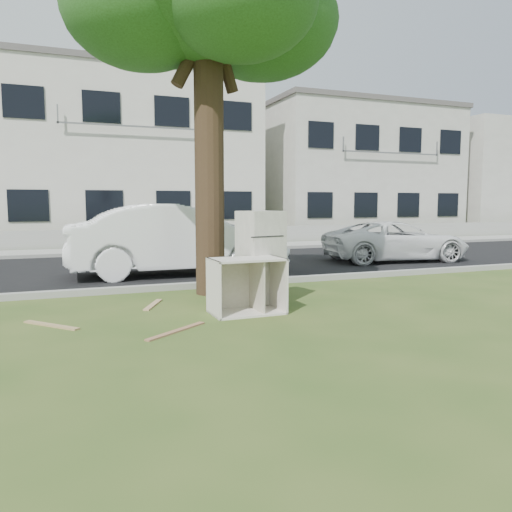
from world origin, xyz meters
name	(u,v)px	position (x,y,z in m)	size (l,w,h in m)	color
ground	(266,311)	(0.00, 0.00, 0.00)	(120.00, 120.00, 0.00)	#324D1B
road	(182,266)	(0.00, 6.00, 0.01)	(120.00, 7.00, 0.01)	black
kerb_near	(221,287)	(0.00, 2.45, 0.00)	(120.00, 0.18, 0.12)	gray
kerb_far	(158,254)	(0.00, 9.55, 0.00)	(120.00, 0.18, 0.12)	gray
sidewalk	(151,250)	(0.00, 11.00, 0.01)	(120.00, 2.80, 0.01)	gray
low_wall	(144,237)	(0.00, 12.60, 0.35)	(120.00, 0.15, 0.70)	gray
townhouse_center	(127,160)	(0.00, 17.50, 3.72)	(11.22, 8.16, 7.44)	silver
townhouse_right	(345,172)	(12.00, 17.50, 3.42)	(10.20, 8.16, 6.84)	beige
fridge	(261,258)	(0.13, 0.56, 0.78)	(0.65, 0.60, 1.57)	white
cabinet	(247,286)	(-0.34, -0.03, 0.43)	(1.10, 0.68, 0.86)	beige
plank_a	(176,331)	(-1.60, -0.75, 0.01)	(1.10, 0.09, 0.02)	#936647
plank_b	(51,325)	(-3.15, 0.18, 0.01)	(1.00, 0.10, 0.02)	#A18454
plank_c	(153,305)	(-1.60, 1.08, 0.01)	(0.87, 0.10, 0.02)	tan
car_center	(177,239)	(-0.43, 4.54, 0.84)	(1.78, 5.10, 1.68)	white
car_right	(396,241)	(6.14, 4.93, 0.58)	(1.93, 4.20, 1.17)	white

